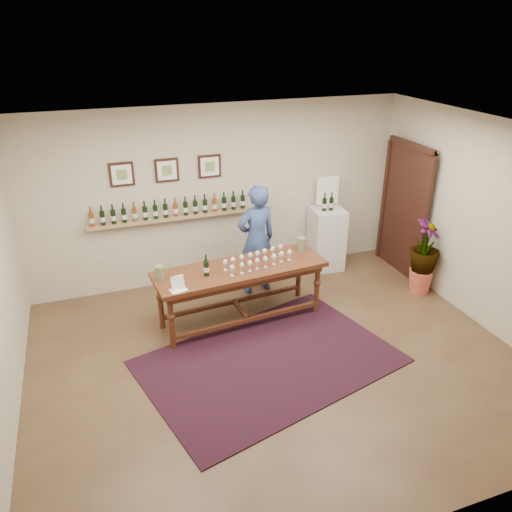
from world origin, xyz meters
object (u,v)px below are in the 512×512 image
object	(u,v)px
tasting_table	(240,275)
person	(256,240)
potted_plant	(424,257)
display_pedestal	(326,239)

from	to	relation	value
tasting_table	person	size ratio (longest dim) A/B	1.40
potted_plant	person	distance (m)	2.57
tasting_table	display_pedestal	size ratio (longest dim) A/B	2.29
tasting_table	display_pedestal	distance (m)	2.21
potted_plant	person	xyz separation A→B (m)	(-2.38, 0.92, 0.26)
tasting_table	person	bearing A→B (deg)	51.03
display_pedestal	person	size ratio (longest dim) A/B	0.61
display_pedestal	person	bearing A→B (deg)	-164.68
tasting_table	display_pedestal	xyz separation A→B (m)	(1.89, 1.13, -0.18)
person	display_pedestal	bearing A→B (deg)	-173.28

